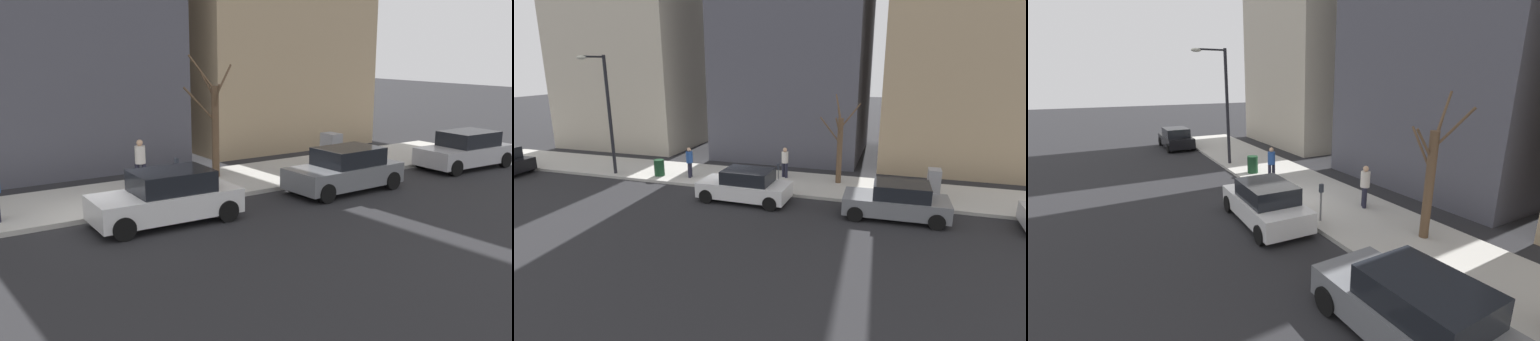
# 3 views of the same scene
# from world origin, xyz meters

# --- Properties ---
(ground_plane) EXTENTS (120.00, 120.00, 0.00)m
(ground_plane) POSITION_xyz_m (0.00, 0.00, 0.00)
(ground_plane) COLOR #232326
(sidewalk) EXTENTS (4.00, 36.00, 0.15)m
(sidewalk) POSITION_xyz_m (2.00, 0.00, 0.07)
(sidewalk) COLOR #B2AFA8
(sidewalk) RESTS_ON ground
(parked_car_grey) EXTENTS (2.04, 4.26, 1.52)m
(parked_car_grey) POSITION_xyz_m (-1.24, -8.06, 0.74)
(parked_car_grey) COLOR slate
(parked_car_grey) RESTS_ON ground
(parked_car_white) EXTENTS (2.00, 4.24, 1.52)m
(parked_car_white) POSITION_xyz_m (-1.18, -1.34, 0.74)
(parked_car_white) COLOR white
(parked_car_white) RESTS_ON ground
(parking_meter) EXTENTS (0.14, 0.10, 1.35)m
(parking_meter) POSITION_xyz_m (0.45, -2.45, 0.98)
(parking_meter) COLOR slate
(parking_meter) RESTS_ON sidewalk
(utility_box) EXTENTS (0.83, 0.61, 1.43)m
(utility_box) POSITION_xyz_m (1.30, -9.63, 0.85)
(utility_box) COLOR #A8A399
(utility_box) RESTS_ON sidewalk
(streetlamp) EXTENTS (1.97, 0.32, 6.50)m
(streetlamp) POSITION_xyz_m (0.28, 7.28, 4.02)
(streetlamp) COLOR black
(streetlamp) RESTS_ON sidewalk
(bare_tree) EXTENTS (1.80, 2.07, 4.51)m
(bare_tree) POSITION_xyz_m (2.63, -5.08, 2.09)
(bare_tree) COLOR brown
(bare_tree) RESTS_ON sidewalk
(trash_bin) EXTENTS (0.56, 0.56, 0.90)m
(trash_bin) POSITION_xyz_m (0.90, 4.61, 0.60)
(trash_bin) COLOR #14381E
(trash_bin) RESTS_ON sidewalk
(pedestrian_near_meter) EXTENTS (0.36, 0.36, 1.66)m
(pedestrian_near_meter) POSITION_xyz_m (2.71, -2.15, 1.09)
(pedestrian_near_meter) COLOR #1E1E2D
(pedestrian_near_meter) RESTS_ON sidewalk
(pedestrian_midblock) EXTENTS (0.40, 0.36, 1.66)m
(pedestrian_midblock) POSITION_xyz_m (1.14, 2.82, 1.09)
(pedestrian_midblock) COLOR #1E1E2D
(pedestrian_midblock) RESTS_ON sidewalk
(office_tower_right) EXTENTS (9.81, 9.81, 19.06)m
(office_tower_right) POSITION_xyz_m (10.40, 11.76, 9.53)
(office_tower_right) COLOR #BCB29E
(office_tower_right) RESTS_ON ground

